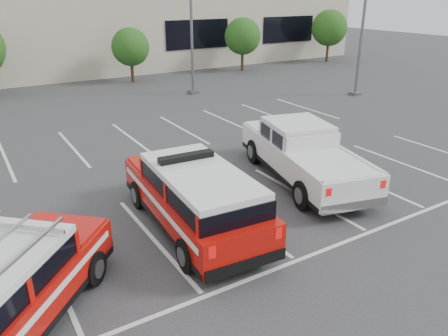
% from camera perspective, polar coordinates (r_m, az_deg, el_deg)
% --- Properties ---
extents(ground, '(120.00, 120.00, 0.00)m').
position_cam_1_polar(ground, '(13.51, 1.54, -6.26)').
color(ground, '#323234').
rests_on(ground, ground).
extents(stall_markings, '(23.00, 15.00, 0.01)m').
position_cam_1_polar(stall_markings, '(17.09, -6.72, -0.10)').
color(stall_markings, silver).
rests_on(stall_markings, ground).
extents(convention_building, '(60.00, 16.99, 13.20)m').
position_cam_1_polar(convention_building, '(42.36, -23.73, 18.05)').
color(convention_building, '#B7AF9B').
rests_on(convention_building, ground).
extents(tree_mid_right, '(2.77, 2.77, 3.99)m').
position_cam_1_polar(tree_mid_right, '(34.25, -12.00, 15.06)').
color(tree_mid_right, '#3F2B19').
rests_on(tree_mid_right, ground).
extents(tree_right, '(3.07, 3.07, 4.42)m').
position_cam_1_polar(tree_right, '(38.78, 2.53, 16.67)').
color(tree_right, '#3F2B19').
rests_on(tree_right, ground).
extents(tree_far_right, '(3.37, 3.37, 4.85)m').
position_cam_1_polar(tree_far_right, '(45.10, 13.63, 17.21)').
color(tree_far_right, '#3F2B19').
rests_on(tree_far_right, ground).
extents(light_pole_mid, '(0.90, 0.60, 10.24)m').
position_cam_1_polar(light_pole_mid, '(29.28, -4.32, 19.62)').
color(light_pole_mid, '#59595E').
rests_on(light_pole_mid, ground).
extents(light_pole_right, '(0.90, 0.60, 10.24)m').
position_cam_1_polar(light_pole_right, '(30.11, 17.84, 18.76)').
color(light_pole_right, '#59595E').
rests_on(light_pole_right, ground).
extents(fire_chief_suv, '(2.61, 6.18, 2.13)m').
position_cam_1_polar(fire_chief_suv, '(12.48, -3.87, -4.34)').
color(fire_chief_suv, '#AD0D08').
rests_on(fire_chief_suv, ground).
extents(white_pickup, '(3.82, 6.96, 2.03)m').
position_cam_1_polar(white_pickup, '(16.04, 10.21, 1.26)').
color(white_pickup, silver).
rests_on(white_pickup, ground).
extents(ladder_suv, '(5.03, 5.21, 2.05)m').
position_cam_1_polar(ladder_suv, '(9.94, -26.74, -14.88)').
color(ladder_suv, '#AD0D08').
rests_on(ladder_suv, ground).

